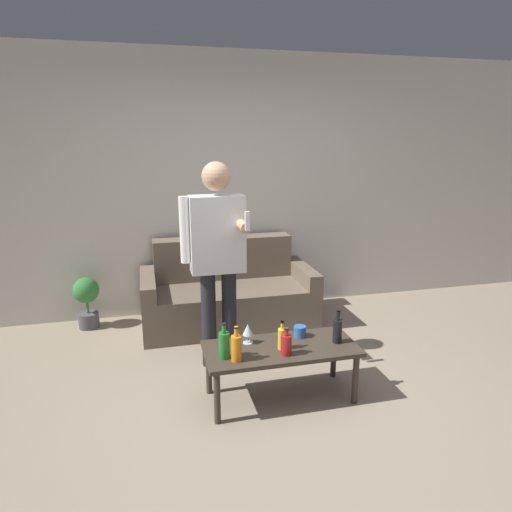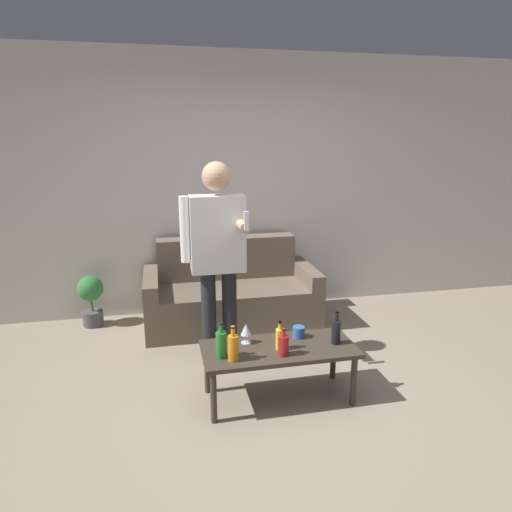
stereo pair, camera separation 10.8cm
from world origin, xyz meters
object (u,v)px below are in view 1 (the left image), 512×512
object	(u,v)px
couch	(228,294)
coffee_table	(281,353)
bottle_orange	(282,338)
person_standing_front	(217,250)

from	to	relation	value
couch	coffee_table	xyz separation A→B (m)	(0.11, -1.49, 0.06)
coffee_table	bottle_orange	world-z (taller)	bottle_orange
person_standing_front	coffee_table	bearing A→B (deg)	-60.78
couch	person_standing_front	distance (m)	1.14
person_standing_front	couch	bearing A→B (deg)	74.85
coffee_table	bottle_orange	distance (m)	0.13
couch	bottle_orange	distance (m)	1.54
couch	coffee_table	world-z (taller)	couch
couch	person_standing_front	world-z (taller)	person_standing_front
coffee_table	person_standing_front	world-z (taller)	person_standing_front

